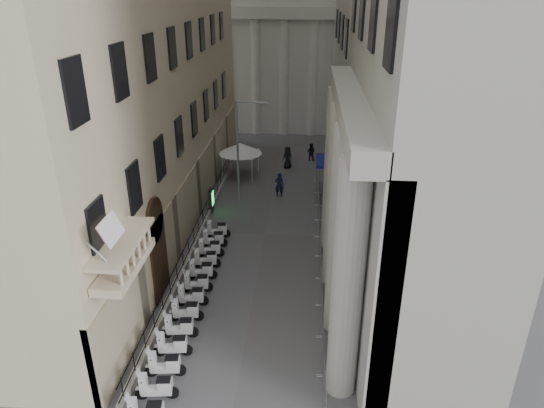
# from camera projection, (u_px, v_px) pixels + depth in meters

# --- Properties ---
(iron_fence) EXTENTS (0.30, 28.00, 1.40)m
(iron_fence) POSITION_uv_depth(u_px,v_px,m) (198.00, 241.00, 31.46)
(iron_fence) COLOR black
(iron_fence) RESTS_ON ground
(blue_awning) EXTENTS (1.60, 3.00, 3.00)m
(blue_awning) POSITION_uv_depth(u_px,v_px,m) (325.00, 196.00, 38.16)
(blue_awning) COLOR navy
(blue_awning) RESTS_ON ground
(flag) EXTENTS (1.00, 1.40, 8.20)m
(flag) POSITION_uv_depth(u_px,v_px,m) (136.00, 395.00, 19.63)
(flag) COLOR #9E0C11
(flag) RESTS_ON ground
(scooter_1) EXTENTS (1.45, 0.71, 1.50)m
(scooter_1) POSITION_uv_depth(u_px,v_px,m) (158.00, 398.00, 19.46)
(scooter_1) COLOR silver
(scooter_1) RESTS_ON ground
(scooter_2) EXTENTS (1.45, 0.71, 1.50)m
(scooter_2) POSITION_uv_depth(u_px,v_px,m) (167.00, 376.00, 20.59)
(scooter_2) COLOR silver
(scooter_2) RESTS_ON ground
(scooter_3) EXTENTS (1.45, 0.71, 1.50)m
(scooter_3) POSITION_uv_depth(u_px,v_px,m) (174.00, 355.00, 21.71)
(scooter_3) COLOR silver
(scooter_3) RESTS_ON ground
(scooter_4) EXTENTS (1.45, 0.71, 1.50)m
(scooter_4) POSITION_uv_depth(u_px,v_px,m) (181.00, 337.00, 22.84)
(scooter_4) COLOR silver
(scooter_4) RESTS_ON ground
(scooter_5) EXTENTS (1.45, 0.71, 1.50)m
(scooter_5) POSITION_uv_depth(u_px,v_px,m) (187.00, 320.00, 23.97)
(scooter_5) COLOR silver
(scooter_5) RESTS_ON ground
(scooter_6) EXTENTS (1.45, 0.71, 1.50)m
(scooter_6) POSITION_uv_depth(u_px,v_px,m) (193.00, 305.00, 25.09)
(scooter_6) COLOR silver
(scooter_6) RESTS_ON ground
(scooter_7) EXTENTS (1.45, 0.71, 1.50)m
(scooter_7) POSITION_uv_depth(u_px,v_px,m) (198.00, 292.00, 26.22)
(scooter_7) COLOR silver
(scooter_7) RESTS_ON ground
(scooter_8) EXTENTS (1.45, 0.71, 1.50)m
(scooter_8) POSITION_uv_depth(u_px,v_px,m) (202.00, 279.00, 27.35)
(scooter_8) COLOR silver
(scooter_8) RESTS_ON ground
(scooter_9) EXTENTS (1.45, 0.71, 1.50)m
(scooter_9) POSITION_uv_depth(u_px,v_px,m) (207.00, 267.00, 28.47)
(scooter_9) COLOR silver
(scooter_9) RESTS_ON ground
(scooter_10) EXTENTS (1.45, 0.71, 1.50)m
(scooter_10) POSITION_uv_depth(u_px,v_px,m) (211.00, 257.00, 29.60)
(scooter_10) COLOR silver
(scooter_10) RESTS_ON ground
(scooter_11) EXTENTS (1.45, 0.71, 1.50)m
(scooter_11) POSITION_uv_depth(u_px,v_px,m) (214.00, 247.00, 30.73)
(scooter_11) COLOR silver
(scooter_11) RESTS_ON ground
(scooter_12) EXTENTS (1.45, 0.71, 1.50)m
(scooter_12) POSITION_uv_depth(u_px,v_px,m) (218.00, 237.00, 31.86)
(scooter_12) COLOR silver
(scooter_12) RESTS_ON ground
(barrier_0) EXTENTS (0.60, 2.40, 1.10)m
(barrier_0) POSITION_uv_depth(u_px,v_px,m) (324.00, 399.00, 19.41)
(barrier_0) COLOR #9FA1A7
(barrier_0) RESTS_ON ground
(barrier_1) EXTENTS (0.60, 2.40, 1.10)m
(barrier_1) POSITION_uv_depth(u_px,v_px,m) (323.00, 356.00, 21.68)
(barrier_1) COLOR #9FA1A7
(barrier_1) RESTS_ON ground
(barrier_2) EXTENTS (0.60, 2.40, 1.10)m
(barrier_2) POSITION_uv_depth(u_px,v_px,m) (322.00, 321.00, 23.95)
(barrier_2) COLOR #9FA1A7
(barrier_2) RESTS_ON ground
(barrier_3) EXTENTS (0.60, 2.40, 1.10)m
(barrier_3) POSITION_uv_depth(u_px,v_px,m) (321.00, 292.00, 26.22)
(barrier_3) COLOR #9FA1A7
(barrier_3) RESTS_ON ground
(barrier_4) EXTENTS (0.60, 2.40, 1.10)m
(barrier_4) POSITION_uv_depth(u_px,v_px,m) (320.00, 267.00, 28.49)
(barrier_4) COLOR #9FA1A7
(barrier_4) RESTS_ON ground
(barrier_5) EXTENTS (0.60, 2.40, 1.10)m
(barrier_5) POSITION_uv_depth(u_px,v_px,m) (320.00, 246.00, 30.76)
(barrier_5) COLOR #9FA1A7
(barrier_5) RESTS_ON ground
(barrier_6) EXTENTS (0.60, 2.40, 1.10)m
(barrier_6) POSITION_uv_depth(u_px,v_px,m) (319.00, 228.00, 33.04)
(barrier_6) COLOR #9FA1A7
(barrier_6) RESTS_ON ground
(barrier_7) EXTENTS (0.60, 2.40, 1.10)m
(barrier_7) POSITION_uv_depth(u_px,v_px,m) (318.00, 213.00, 35.31)
(barrier_7) COLOR #9FA1A7
(barrier_7) RESTS_ON ground
(barrier_8) EXTENTS (0.60, 2.40, 1.10)m
(barrier_8) POSITION_uv_depth(u_px,v_px,m) (318.00, 199.00, 37.58)
(barrier_8) COLOR #9FA1A7
(barrier_8) RESTS_ON ground
(barrier_9) EXTENTS (0.60, 2.40, 1.10)m
(barrier_9) POSITION_uv_depth(u_px,v_px,m) (318.00, 187.00, 39.85)
(barrier_9) COLOR #9FA1A7
(barrier_9) RESTS_ON ground
(security_tent) EXTENTS (3.65, 3.65, 2.97)m
(security_tent) POSITION_uv_depth(u_px,v_px,m) (239.00, 148.00, 41.26)
(security_tent) COLOR silver
(security_tent) RESTS_ON ground
(street_lamp) EXTENTS (2.49, 0.60, 7.68)m
(street_lamp) POSITION_uv_depth(u_px,v_px,m) (241.00, 143.00, 35.53)
(street_lamp) COLOR #999CA1
(street_lamp) RESTS_ON ground
(info_kiosk) EXTENTS (0.29, 0.86, 1.81)m
(info_kiosk) POSITION_uv_depth(u_px,v_px,m) (211.00, 200.00, 35.07)
(info_kiosk) COLOR black
(info_kiosk) RESTS_ON ground
(pedestrian_a) EXTENTS (0.71, 0.48, 1.92)m
(pedestrian_a) POSITION_uv_depth(u_px,v_px,m) (279.00, 185.00, 37.70)
(pedestrian_a) COLOR black
(pedestrian_a) RESTS_ON ground
(pedestrian_b) EXTENTS (0.93, 0.79, 1.67)m
(pedestrian_b) POSITION_uv_depth(u_px,v_px,m) (311.00, 152.00, 45.53)
(pedestrian_b) COLOR black
(pedestrian_b) RESTS_ON ground
(pedestrian_c) EXTENTS (1.17, 1.10, 2.01)m
(pedestrian_c) POSITION_uv_depth(u_px,v_px,m) (287.00, 157.00, 43.52)
(pedestrian_c) COLOR black
(pedestrian_c) RESTS_ON ground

